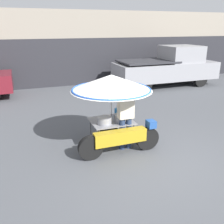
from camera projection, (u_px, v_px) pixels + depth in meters
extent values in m
plane|color=#4C4F54|center=(147.00, 158.00, 5.96)|extent=(36.00, 36.00, 0.00)
cube|color=gray|center=(68.00, 47.00, 13.59)|extent=(28.00, 2.00, 3.77)
cube|color=#28282D|center=(73.00, 62.00, 12.90)|extent=(23.80, 0.06, 2.40)
cylinder|color=black|center=(147.00, 138.00, 6.29)|extent=(0.59, 0.14, 0.59)
cylinder|color=black|center=(91.00, 148.00, 5.80)|extent=(0.59, 0.14, 0.59)
cube|color=#B7931E|center=(120.00, 137.00, 5.99)|extent=(1.31, 0.24, 0.32)
cube|color=#234C93|center=(151.00, 124.00, 6.19)|extent=(0.20, 0.24, 0.18)
cylinder|color=black|center=(108.00, 130.00, 6.84)|extent=(0.53, 0.14, 0.53)
cylinder|color=#515156|center=(133.00, 136.00, 6.38)|extent=(0.03, 0.03, 0.64)
cylinder|color=#515156|center=(122.00, 125.00, 7.07)|extent=(0.03, 0.03, 0.64)
cylinder|color=#515156|center=(99.00, 141.00, 6.08)|extent=(0.03, 0.03, 0.64)
cylinder|color=#515156|center=(91.00, 129.00, 6.77)|extent=(0.03, 0.03, 0.64)
cube|color=gray|center=(111.00, 121.00, 6.47)|extent=(1.08, 0.92, 0.02)
cylinder|color=#B2B2B7|center=(111.00, 106.00, 6.33)|extent=(0.03, 0.03, 0.81)
cone|color=white|center=(111.00, 83.00, 6.14)|extent=(2.04, 2.04, 0.39)
torus|color=blue|center=(111.00, 89.00, 6.20)|extent=(1.99, 1.99, 0.05)
cylinder|color=#939399|center=(104.00, 121.00, 6.22)|extent=(0.36, 0.36, 0.18)
cylinder|color=#939399|center=(120.00, 118.00, 6.38)|extent=(0.30, 0.30, 0.19)
cylinder|color=silver|center=(107.00, 117.00, 6.60)|extent=(0.20, 0.20, 0.08)
cylinder|color=#1E6BB2|center=(118.00, 112.00, 6.75)|extent=(0.21, 0.21, 0.21)
cylinder|color=navy|center=(122.00, 134.00, 6.27)|extent=(0.14, 0.14, 0.83)
cylinder|color=navy|center=(129.00, 133.00, 6.33)|extent=(0.14, 0.14, 0.83)
cube|color=beige|center=(126.00, 106.00, 6.06)|extent=(0.38, 0.22, 0.62)
sphere|color=tan|center=(126.00, 89.00, 5.92)|extent=(0.22, 0.22, 0.22)
cylinder|color=black|center=(200.00, 80.00, 12.90)|extent=(0.73, 0.24, 0.73)
cylinder|color=black|center=(182.00, 74.00, 14.32)|extent=(0.73, 0.24, 0.73)
cylinder|color=black|center=(145.00, 84.00, 11.84)|extent=(0.73, 0.24, 0.73)
cylinder|color=black|center=(131.00, 78.00, 13.26)|extent=(0.73, 0.24, 0.73)
cube|color=#939399|center=(166.00, 71.00, 12.94)|extent=(5.37, 1.89, 0.86)
cube|color=#939399|center=(181.00, 54.00, 12.95)|extent=(1.83, 1.74, 0.81)
cube|color=#2D2D33|center=(148.00, 61.00, 12.41)|extent=(2.79, 1.81, 0.08)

